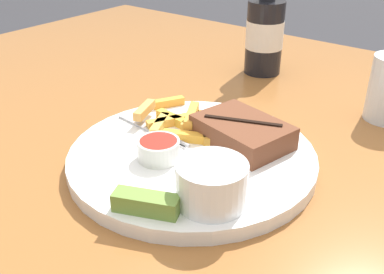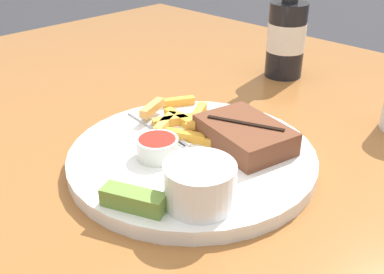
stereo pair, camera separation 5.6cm
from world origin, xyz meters
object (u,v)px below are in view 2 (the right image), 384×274
(coleslaw_cup, at_px, (200,182))
(steak_portion, at_px, (244,134))
(dipping_sauce_cup, at_px, (157,147))
(beer_bottle, at_px, (286,35))
(pickle_spear, at_px, (133,200))
(dinner_plate, at_px, (192,157))
(fork_utensil, at_px, (155,127))

(coleslaw_cup, bearing_deg, steak_portion, 108.85)
(dipping_sauce_cup, distance_m, beer_bottle, 0.40)
(steak_portion, relative_size, pickle_spear, 1.87)
(dinner_plate, height_order, steak_portion, steak_portion)
(coleslaw_cup, relative_size, fork_utensil, 0.56)
(steak_portion, relative_size, fork_utensil, 1.00)
(steak_portion, distance_m, pickle_spear, 0.18)
(pickle_spear, bearing_deg, coleslaw_cup, 51.44)
(coleslaw_cup, height_order, pickle_spear, coleslaw_cup)
(beer_bottle, bearing_deg, fork_utensil, -87.02)
(dinner_plate, relative_size, dipping_sauce_cup, 6.02)
(coleslaw_cup, xyz_separation_m, beer_bottle, (-0.18, 0.42, 0.03))
(coleslaw_cup, height_order, dipping_sauce_cup, coleslaw_cup)
(fork_utensil, bearing_deg, dipping_sauce_cup, -31.93)
(steak_portion, xyz_separation_m, coleslaw_cup, (0.04, -0.13, 0.01))
(steak_portion, bearing_deg, beer_bottle, 115.20)
(dinner_plate, relative_size, beer_bottle, 1.43)
(pickle_spear, height_order, beer_bottle, beer_bottle)
(dipping_sauce_cup, bearing_deg, steak_portion, 59.74)
(fork_utensil, bearing_deg, beer_bottle, 99.58)
(coleslaw_cup, xyz_separation_m, pickle_spear, (-0.04, -0.05, -0.02))
(fork_utensil, bearing_deg, coleslaw_cup, -19.80)
(fork_utensil, bearing_deg, dinner_plate, 0.00)
(beer_bottle, bearing_deg, dipping_sauce_cup, -78.43)
(fork_utensil, height_order, beer_bottle, beer_bottle)
(steak_portion, bearing_deg, dinner_plate, -122.39)
(pickle_spear, relative_size, fork_utensil, 0.53)
(pickle_spear, xyz_separation_m, beer_bottle, (-0.14, 0.47, 0.05))
(dinner_plate, xyz_separation_m, coleslaw_cup, (0.08, -0.07, 0.04))
(dinner_plate, xyz_separation_m, steak_portion, (0.04, 0.06, 0.02))
(steak_portion, height_order, coleslaw_cup, coleslaw_cup)
(pickle_spear, bearing_deg, steak_portion, 90.50)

